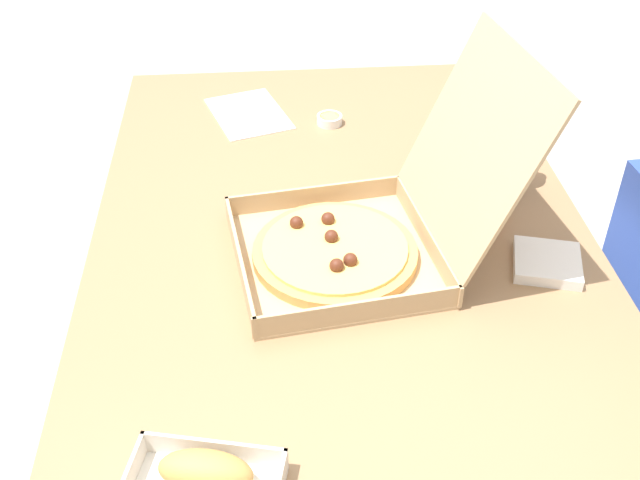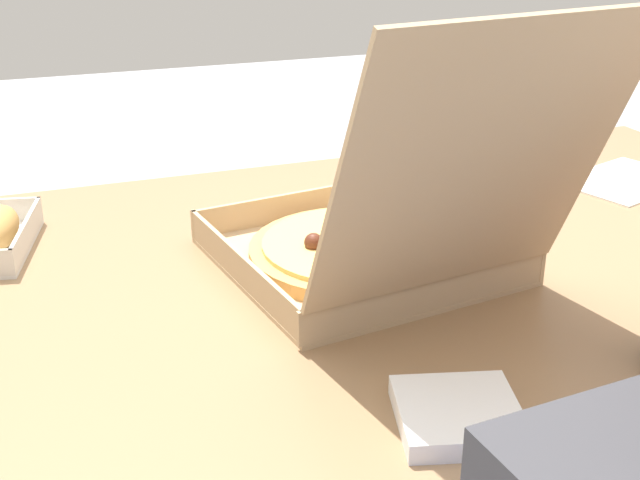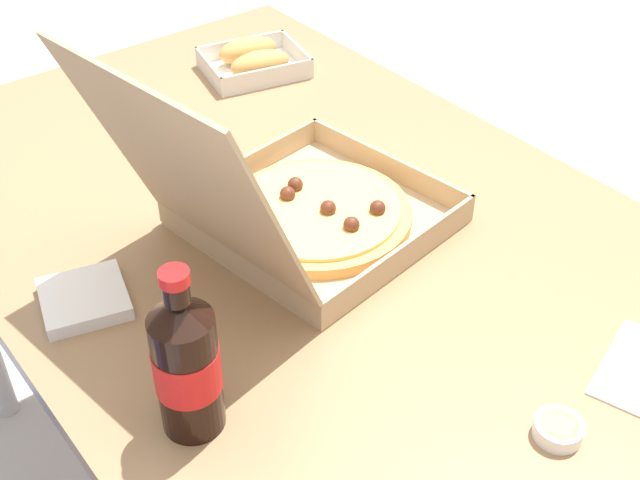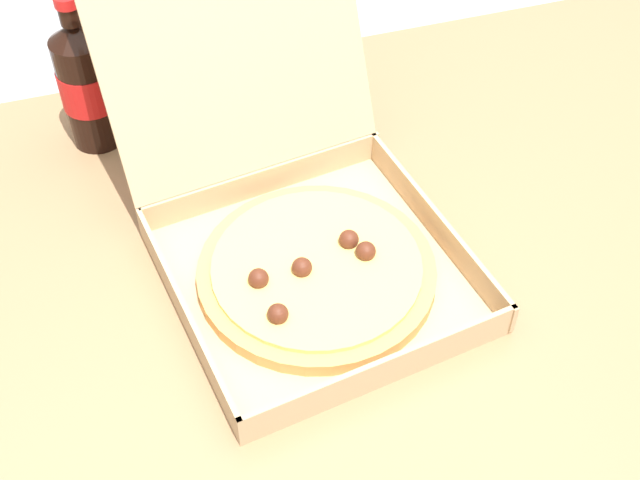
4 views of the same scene
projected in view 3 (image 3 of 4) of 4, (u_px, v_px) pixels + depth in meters
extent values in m
cube|color=#997551|center=(315.00, 242.00, 1.23)|extent=(1.49, 0.89, 0.03)
cylinder|color=#B7B7BC|center=(267.00, 169.00, 2.06)|extent=(0.05, 0.05, 0.71)
cube|color=tan|center=(318.00, 221.00, 1.24)|extent=(0.37, 0.37, 0.01)
cube|color=tan|center=(388.00, 166.00, 1.32)|extent=(0.33, 0.05, 0.04)
cube|color=tan|center=(402.00, 256.00, 1.14)|extent=(0.05, 0.33, 0.04)
cube|color=tan|center=(244.00, 167.00, 1.32)|extent=(0.05, 0.33, 0.04)
cube|color=tan|center=(236.00, 259.00, 1.14)|extent=(0.33, 0.05, 0.04)
cube|color=tan|center=(185.00, 174.00, 0.99)|extent=(0.35, 0.18, 0.31)
cylinder|color=tan|center=(318.00, 215.00, 1.24)|extent=(0.28, 0.28, 0.02)
cylinder|color=#EAC666|center=(318.00, 208.00, 1.23)|extent=(0.25, 0.25, 0.01)
sphere|color=#562819|center=(285.00, 195.00, 1.24)|extent=(0.02, 0.02, 0.02)
sphere|color=#562819|center=(351.00, 225.00, 1.18)|extent=(0.02, 0.02, 0.02)
sphere|color=#562819|center=(326.00, 207.00, 1.22)|extent=(0.02, 0.02, 0.02)
sphere|color=#562819|center=(295.00, 185.00, 1.26)|extent=(0.02, 0.02, 0.02)
sphere|color=#562819|center=(378.00, 208.00, 1.21)|extent=(0.02, 0.02, 0.02)
cube|color=white|center=(254.00, 71.00, 1.64)|extent=(0.19, 0.22, 0.00)
cube|color=silver|center=(297.00, 52.00, 1.66)|extent=(0.15, 0.04, 0.03)
cube|color=silver|center=(209.00, 70.00, 1.59)|extent=(0.15, 0.04, 0.03)
cube|color=silver|center=(268.00, 77.00, 1.57)|extent=(0.05, 0.19, 0.03)
cube|color=silver|center=(241.00, 47.00, 1.68)|extent=(0.05, 0.19, 0.03)
ellipsoid|color=tan|center=(260.00, 64.00, 1.60)|extent=(0.08, 0.13, 0.05)
ellipsoid|color=tan|center=(248.00, 51.00, 1.64)|extent=(0.08, 0.13, 0.05)
cylinder|color=black|center=(188.00, 373.00, 0.90)|extent=(0.07, 0.07, 0.16)
cone|color=black|center=(179.00, 311.00, 0.84)|extent=(0.07, 0.07, 0.02)
cylinder|color=black|center=(176.00, 292.00, 0.83)|extent=(0.03, 0.03, 0.02)
cylinder|color=red|center=(174.00, 277.00, 0.81)|extent=(0.03, 0.03, 0.01)
cylinder|color=red|center=(187.00, 368.00, 0.89)|extent=(0.07, 0.07, 0.06)
cube|color=white|center=(84.00, 299.00, 1.10)|extent=(0.14, 0.14, 0.02)
cylinder|color=white|center=(558.00, 430.00, 0.93)|extent=(0.06, 0.06, 0.02)
cylinder|color=#DBBC66|center=(559.00, 426.00, 0.92)|extent=(0.05, 0.05, 0.01)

